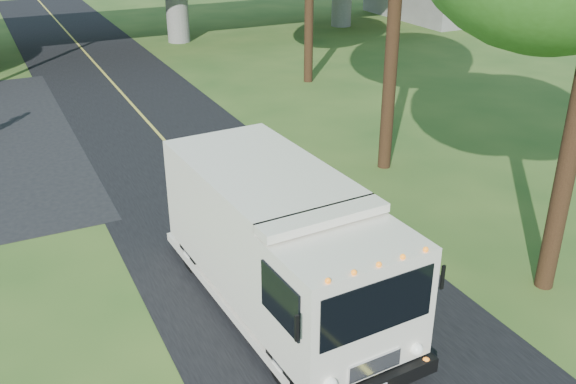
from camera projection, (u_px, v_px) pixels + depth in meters
ground at (378, 378)px, 12.73m from camera, size 120.00×120.00×0.00m
road at (207, 188)px, 20.84m from camera, size 7.00×90.00×0.02m
lane_line at (207, 188)px, 20.83m from camera, size 0.12×90.00×0.01m
step_van at (279, 240)px, 14.26m from camera, size 3.21×7.76×3.20m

